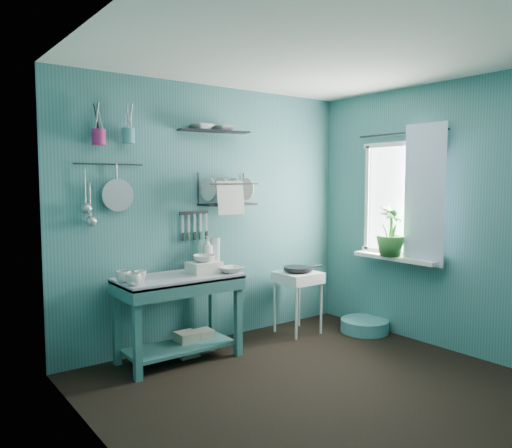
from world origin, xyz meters
TOP-DOWN VIEW (x-y plane):
  - floor at (0.00, 0.00)m, footprint 3.20×3.20m
  - ceiling at (0.00, 0.00)m, footprint 3.20×3.20m
  - wall_back at (0.00, 1.50)m, footprint 3.20×0.00m
  - wall_left at (-1.60, 0.00)m, footprint 0.00×3.00m
  - wall_right at (1.60, 0.00)m, footprint 0.00×3.00m
  - work_counter at (-0.56, 1.17)m, footprint 1.15×0.72m
  - mug_left at (-1.04, 1.01)m, footprint 0.12×0.12m
  - mug_mid at (-0.94, 1.11)m, footprint 0.14×0.14m
  - mug_right at (-1.06, 1.17)m, footprint 0.17×0.17m
  - wash_tub at (-0.31, 1.15)m, footprint 0.28×0.22m
  - tub_bowl at (-0.31, 1.15)m, footprint 0.20×0.19m
  - soap_bottle at (-0.14, 1.37)m, footprint 0.11×0.12m
  - water_bottle at (-0.04, 1.39)m, footprint 0.09×0.09m
  - counter_bowl at (-0.11, 1.02)m, footprint 0.22×0.22m
  - hotplate_stand at (0.81, 1.14)m, footprint 0.46×0.46m
  - frying_pan at (0.81, 1.14)m, footprint 0.30×0.30m
  - knife_strip at (-0.22, 1.47)m, footprint 0.32×0.04m
  - dish_rack at (0.09, 1.37)m, footprint 0.56×0.26m
  - upper_shelf at (-0.04, 1.40)m, footprint 0.72×0.30m
  - shelf_bowl_left at (-0.17, 1.40)m, footprint 0.22×0.22m
  - shelf_bowl_right at (0.07, 1.40)m, footprint 0.22×0.22m
  - utensil_cup_magenta at (-1.14, 1.42)m, footprint 0.11×0.11m
  - utensil_cup_teal at (-0.89, 1.42)m, footprint 0.11×0.11m
  - colander at (-0.98, 1.45)m, footprint 0.28×0.03m
  - ladle_outer at (-1.25, 1.46)m, footprint 0.01×0.01m
  - ladle_inner at (-1.22, 1.46)m, footprint 0.01×0.01m
  - hook_rail at (-1.04, 1.47)m, footprint 0.60×0.01m
  - window_glass at (1.59, 0.45)m, footprint 0.00×1.10m
  - windowsill at (1.50, 0.45)m, footprint 0.16×0.95m
  - curtain at (1.52, 0.15)m, footprint 0.00×1.35m
  - curtain_rod at (1.54, 0.45)m, footprint 0.02×1.05m
  - potted_plant at (1.45, 0.48)m, footprint 0.29×0.29m
  - storage_tin_large at (-0.46, 1.22)m, footprint 0.18×0.18m
  - storage_tin_small at (-0.26, 1.25)m, footprint 0.15×0.15m
  - floor_basin at (1.40, 0.74)m, footprint 0.50×0.50m

SIDE VIEW (x-z plane):
  - floor at x=0.00m, z-range 0.00..0.00m
  - floor_basin at x=1.40m, z-range 0.00..0.13m
  - storage_tin_small at x=-0.26m, z-range 0.00..0.20m
  - storage_tin_large at x=-0.46m, z-range 0.00..0.22m
  - hotplate_stand at x=0.81m, z-range 0.00..0.64m
  - work_counter at x=-0.56m, z-range 0.00..0.76m
  - frying_pan at x=0.81m, z-range 0.66..0.70m
  - counter_bowl at x=-0.11m, z-range 0.76..0.81m
  - mug_mid at x=-0.94m, z-range 0.76..0.85m
  - mug_left at x=-1.04m, z-range 0.76..0.85m
  - mug_right at x=-1.06m, z-range 0.76..0.85m
  - wash_tub at x=-0.31m, z-range 0.76..0.86m
  - windowsill at x=1.50m, z-range 0.79..0.83m
  - tub_bowl at x=-0.31m, z-range 0.86..0.92m
  - water_bottle at x=-0.04m, z-range 0.76..1.04m
  - soap_bottle at x=-0.14m, z-range 0.76..1.05m
  - potted_plant at x=1.45m, z-range 0.83..1.34m
  - wall_back at x=0.00m, z-range -0.35..2.85m
  - wall_left at x=-1.60m, z-range -0.25..2.75m
  - wall_right at x=1.60m, z-range -0.25..2.75m
  - knife_strip at x=-0.22m, z-range 1.26..1.29m
  - window_glass at x=1.59m, z-range 0.85..1.95m
  - ladle_inner at x=-1.22m, z-range 1.27..1.57m
  - curtain at x=1.52m, z-range 0.77..2.12m
  - colander at x=-0.98m, z-range 1.32..1.60m
  - dish_rack at x=0.09m, z-range 1.34..1.66m
  - ladle_outer at x=-1.25m, z-range 1.38..1.68m
  - hook_rail at x=-1.04m, z-range 1.72..1.73m
  - utensil_cup_magenta at x=-1.14m, z-range 1.88..2.01m
  - utensil_cup_teal at x=-0.89m, z-range 1.90..2.03m
  - shelf_bowl_left at x=-0.17m, z-range 1.98..2.03m
  - curtain_rod at x=1.54m, z-range 2.04..2.06m
  - upper_shelf at x=-0.04m, z-range 2.05..2.06m
  - shelf_bowl_right at x=0.07m, z-range 2.07..2.12m
  - ceiling at x=0.00m, z-range 2.50..2.50m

